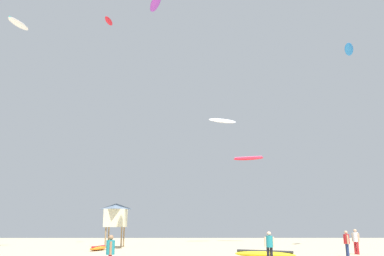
{
  "coord_description": "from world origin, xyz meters",
  "views": [
    {
      "loc": [
        -0.35,
        -13.05,
        1.94
      ],
      "look_at": [
        0.0,
        15.64,
        8.97
      ],
      "focal_mm": 37.75,
      "sensor_mm": 36.0,
      "label": 1
    }
  ],
  "objects": [
    {
      "name": "person_foreground",
      "position": [
        -3.59,
        4.81,
        0.93
      ],
      "size": [
        0.36,
        0.52,
        1.6
      ],
      "rotation": [
        0.0,
        0.0,
        0.22
      ],
      "color": "#B21E23",
      "rests_on": "ground"
    },
    {
      "name": "person_midground",
      "position": [
        10.27,
        14.6,
        0.98
      ],
      "size": [
        0.38,
        0.56,
        1.68
      ],
      "rotation": [
        0.0,
        0.0,
        6.26
      ],
      "color": "navy",
      "rests_on": "ground"
    },
    {
      "name": "person_left",
      "position": [
        4.21,
        10.06,
        0.98
      ],
      "size": [
        0.55,
        0.38,
        1.68
      ],
      "rotation": [
        0.0,
        0.0,
        4.8
      ],
      "color": "black",
      "rests_on": "ground"
    },
    {
      "name": "person_right",
      "position": [
        11.89,
        17.08,
        1.03
      ],
      "size": [
        0.4,
        0.5,
        1.77
      ],
      "rotation": [
        0.0,
        0.0,
        3.78
      ],
      "color": "#B21E23",
      "rests_on": "ground"
    },
    {
      "name": "kite_grounded_near",
      "position": [
        -7.79,
        22.3,
        0.18
      ],
      "size": [
        1.33,
        3.23,
        0.38
      ],
      "color": "orange",
      "rests_on": "ground"
    },
    {
      "name": "kite_grounded_far",
      "position": [
        4.57,
        13.63,
        0.23
      ],
      "size": [
        4.06,
        3.11,
        0.49
      ],
      "color": "yellow",
      "rests_on": "ground"
    },
    {
      "name": "lifeguard_tower",
      "position": [
        -7.31,
        27.28,
        3.05
      ],
      "size": [
        2.3,
        2.3,
        4.15
      ],
      "color": "#8C704C",
      "rests_on": "ground"
    },
    {
      "name": "kite_aloft_0",
      "position": [
        -9.47,
        29.36,
        25.05
      ],
      "size": [
        0.92,
        2.14,
        0.46
      ],
      "color": "red"
    },
    {
      "name": "kite_aloft_1",
      "position": [
        7.91,
        40.58,
        10.88
      ],
      "size": [
        4.24,
        2.46,
        0.75
      ],
      "color": "red"
    },
    {
      "name": "kite_aloft_2",
      "position": [
        4.18,
        36.94,
        15.15
      ],
      "size": [
        3.92,
        2.23,
        0.95
      ],
      "color": "white"
    },
    {
      "name": "kite_aloft_3",
      "position": [
        16.36,
        25.28,
        19.75
      ],
      "size": [
        2.26,
        3.22,
        0.65
      ],
      "color": "blue"
    },
    {
      "name": "kite_aloft_4",
      "position": [
        -2.97,
        16.38,
        19.62
      ],
      "size": [
        1.52,
        2.93,
        0.49
      ],
      "color": "purple"
    },
    {
      "name": "kite_aloft_5",
      "position": [
        -16.14,
        21.33,
        20.34
      ],
      "size": [
        1.54,
        2.71,
        0.42
      ],
      "color": "white"
    }
  ]
}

